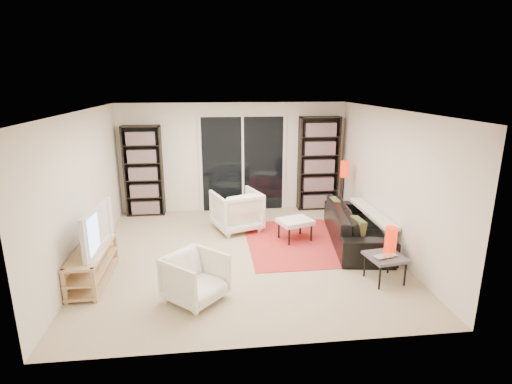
{
  "coord_description": "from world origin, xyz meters",
  "views": [
    {
      "loc": [
        -0.5,
        -6.26,
        2.83
      ],
      "look_at": [
        0.25,
        0.3,
        1.0
      ],
      "focal_mm": 28.0,
      "sensor_mm": 36.0,
      "label": 1
    }
  ],
  "objects_px": {
    "armchair_back": "(237,210)",
    "side_table": "(385,258)",
    "floor_lamp": "(344,176)",
    "ottoman": "(295,222)",
    "bookshelf_right": "(318,164)",
    "bookshelf_left": "(144,171)",
    "sofa": "(357,225)",
    "armchair_front": "(195,278)",
    "tv_stand": "(93,264)"
  },
  "relations": [
    {
      "from": "tv_stand",
      "to": "side_table",
      "type": "distance_m",
      "value": 4.27
    },
    {
      "from": "tv_stand",
      "to": "ottoman",
      "type": "xyz_separation_m",
      "value": [
        3.26,
        1.2,
        0.08
      ]
    },
    {
      "from": "floor_lamp",
      "to": "ottoman",
      "type": "bearing_deg",
      "value": -139.91
    },
    {
      "from": "side_table",
      "to": "armchair_front",
      "type": "bearing_deg",
      "value": -175.38
    },
    {
      "from": "bookshelf_right",
      "to": "armchair_back",
      "type": "distance_m",
      "value": 2.35
    },
    {
      "from": "bookshelf_left",
      "to": "sofa",
      "type": "relative_size",
      "value": 0.87
    },
    {
      "from": "armchair_back",
      "to": "floor_lamp",
      "type": "bearing_deg",
      "value": 170.37
    },
    {
      "from": "bookshelf_left",
      "to": "armchair_front",
      "type": "bearing_deg",
      "value": -72.34
    },
    {
      "from": "sofa",
      "to": "floor_lamp",
      "type": "xyz_separation_m",
      "value": [
        0.16,
        1.29,
        0.62
      ]
    },
    {
      "from": "tv_stand",
      "to": "side_table",
      "type": "height_order",
      "value": "tv_stand"
    },
    {
      "from": "sofa",
      "to": "side_table",
      "type": "bearing_deg",
      "value": -175.25
    },
    {
      "from": "sofa",
      "to": "floor_lamp",
      "type": "relative_size",
      "value": 1.79
    },
    {
      "from": "bookshelf_left",
      "to": "tv_stand",
      "type": "relative_size",
      "value": 1.44
    },
    {
      "from": "bookshelf_left",
      "to": "side_table",
      "type": "xyz_separation_m",
      "value": [
        3.92,
        -3.53,
        -0.62
      ]
    },
    {
      "from": "sofa",
      "to": "armchair_front",
      "type": "relative_size",
      "value": 3.18
    },
    {
      "from": "tv_stand",
      "to": "armchair_back",
      "type": "distance_m",
      "value": 2.92
    },
    {
      "from": "armchair_back",
      "to": "bookshelf_left",
      "type": "bearing_deg",
      "value": -50.0
    },
    {
      "from": "armchair_front",
      "to": "floor_lamp",
      "type": "xyz_separation_m",
      "value": [
        2.99,
        2.96,
        0.62
      ]
    },
    {
      "from": "bookshelf_right",
      "to": "ottoman",
      "type": "distance_m",
      "value": 2.16
    },
    {
      "from": "armchair_back",
      "to": "side_table",
      "type": "distance_m",
      "value": 3.1
    },
    {
      "from": "bookshelf_right",
      "to": "armchair_front",
      "type": "distance_m",
      "value": 4.65
    },
    {
      "from": "sofa",
      "to": "side_table",
      "type": "relative_size",
      "value": 3.85
    },
    {
      "from": "ottoman",
      "to": "floor_lamp",
      "type": "distance_m",
      "value": 1.73
    },
    {
      "from": "ottoman",
      "to": "sofa",
      "type": "bearing_deg",
      "value": -12.84
    },
    {
      "from": "bookshelf_right",
      "to": "sofa",
      "type": "xyz_separation_m",
      "value": [
        0.17,
        -2.08,
        -0.72
      ]
    },
    {
      "from": "bookshelf_left",
      "to": "sofa",
      "type": "distance_m",
      "value": 4.57
    },
    {
      "from": "sofa",
      "to": "armchair_front",
      "type": "distance_m",
      "value": 3.29
    },
    {
      "from": "bookshelf_left",
      "to": "ottoman",
      "type": "xyz_separation_m",
      "value": [
        2.95,
        -1.83,
        -0.63
      ]
    },
    {
      "from": "side_table",
      "to": "bookshelf_left",
      "type": "bearing_deg",
      "value": 138.02
    },
    {
      "from": "bookshelf_left",
      "to": "bookshelf_right",
      "type": "distance_m",
      "value": 3.85
    },
    {
      "from": "bookshelf_left",
      "to": "armchair_back",
      "type": "distance_m",
      "value": 2.31
    },
    {
      "from": "armchair_back",
      "to": "side_table",
      "type": "relative_size",
      "value": 1.48
    },
    {
      "from": "armchair_front",
      "to": "floor_lamp",
      "type": "bearing_deg",
      "value": -2.54
    },
    {
      "from": "bookshelf_left",
      "to": "tv_stand",
      "type": "bearing_deg",
      "value": -95.97
    },
    {
      "from": "sofa",
      "to": "armchair_back",
      "type": "distance_m",
      "value": 2.3
    },
    {
      "from": "floor_lamp",
      "to": "side_table",
      "type": "bearing_deg",
      "value": -95.51
    },
    {
      "from": "tv_stand",
      "to": "armchair_back",
      "type": "relative_size",
      "value": 1.56
    },
    {
      "from": "sofa",
      "to": "armchair_front",
      "type": "xyz_separation_m",
      "value": [
        -2.83,
        -1.67,
        -0.01
      ]
    },
    {
      "from": "bookshelf_right",
      "to": "sofa",
      "type": "distance_m",
      "value": 2.21
    },
    {
      "from": "armchair_back",
      "to": "side_table",
      "type": "height_order",
      "value": "armchair_back"
    },
    {
      "from": "armchair_front",
      "to": "side_table",
      "type": "bearing_deg",
      "value": -42.61
    },
    {
      "from": "ottoman",
      "to": "side_table",
      "type": "bearing_deg",
      "value": -60.08
    },
    {
      "from": "armchair_back",
      "to": "bookshelf_right",
      "type": "bearing_deg",
      "value": -167.97
    },
    {
      "from": "armchair_back",
      "to": "ottoman",
      "type": "distance_m",
      "value": 1.23
    },
    {
      "from": "bookshelf_left",
      "to": "sofa",
      "type": "xyz_separation_m",
      "value": [
        4.02,
        -2.08,
        -0.65
      ]
    },
    {
      "from": "bookshelf_right",
      "to": "armchair_back",
      "type": "height_order",
      "value": "bookshelf_right"
    },
    {
      "from": "armchair_back",
      "to": "side_table",
      "type": "xyz_separation_m",
      "value": [
        2.0,
        -2.37,
        -0.04
      ]
    },
    {
      "from": "bookshelf_left",
      "to": "bookshelf_right",
      "type": "relative_size",
      "value": 0.93
    },
    {
      "from": "floor_lamp",
      "to": "tv_stand",
      "type": "bearing_deg",
      "value": -153.5
    },
    {
      "from": "sofa",
      "to": "armchair_back",
      "type": "xyz_separation_m",
      "value": [
        -2.11,
        0.92,
        0.07
      ]
    }
  ]
}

